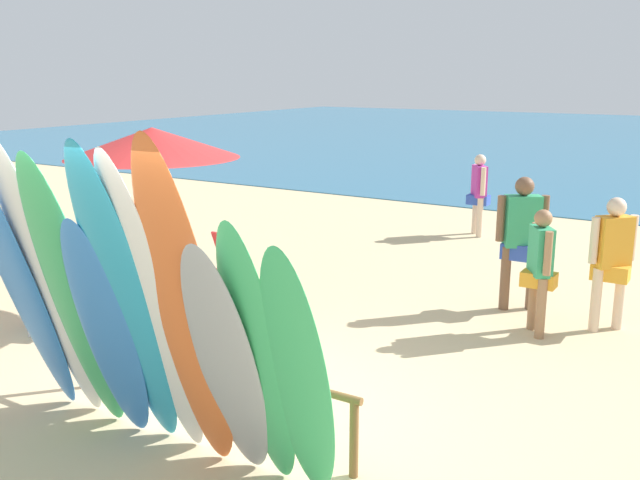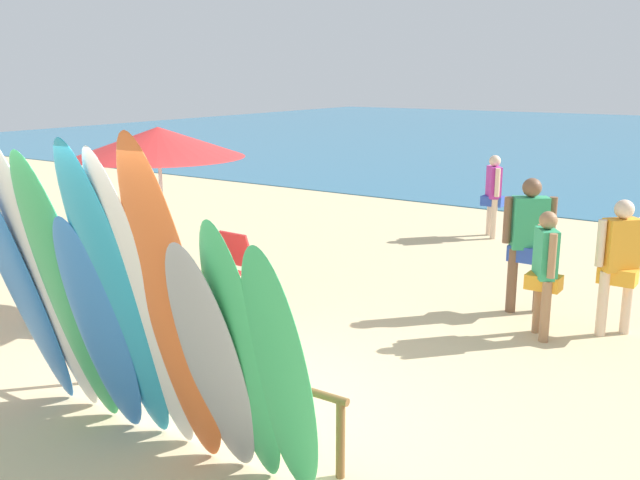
% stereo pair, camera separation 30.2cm
% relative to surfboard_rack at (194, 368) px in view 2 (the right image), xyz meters
% --- Properties ---
extents(ground, '(60.00, 60.00, 0.00)m').
position_rel_surfboard_rack_xyz_m(ground, '(0.00, 14.00, -0.52)').
color(ground, '#D3BC8C').
extents(surfboard_rack, '(3.10, 0.07, 0.66)m').
position_rel_surfboard_rack_xyz_m(surfboard_rack, '(0.00, 0.00, 0.00)').
color(surfboard_rack, brown).
rests_on(surfboard_rack, ground).
extents(surfboard_blue_0, '(0.50, 0.99, 2.71)m').
position_rel_surfboard_rack_xyz_m(surfboard_blue_0, '(-1.35, -0.73, 0.83)').
color(surfboard_blue_0, '#337AD1').
rests_on(surfboard_blue_0, ground).
extents(surfboard_white_1, '(0.54, 0.86, 2.57)m').
position_rel_surfboard_rack_xyz_m(surfboard_white_1, '(-1.05, -0.65, 0.76)').
color(surfboard_white_1, white).
rests_on(surfboard_white_1, ground).
extents(surfboard_green_2, '(0.59, 0.87, 2.46)m').
position_rel_surfboard_rack_xyz_m(surfboard_green_2, '(-0.70, -0.67, 0.70)').
color(surfboard_green_2, '#38B266').
rests_on(surfboard_green_2, ground).
extents(surfboard_blue_3, '(0.58, 0.70, 1.97)m').
position_rel_surfboard_rack_xyz_m(surfboard_blue_3, '(-0.40, -0.63, 0.46)').
color(surfboard_blue_3, '#337AD1').
rests_on(surfboard_blue_3, ground).
extents(surfboard_teal_4, '(0.56, 0.92, 2.58)m').
position_rel_surfboard_rack_xyz_m(surfboard_teal_4, '(-0.13, -0.67, 0.76)').
color(surfboard_teal_4, '#289EC6').
rests_on(surfboard_teal_4, ground).
extents(surfboard_white_5, '(0.61, 0.86, 2.52)m').
position_rel_surfboard_rack_xyz_m(surfboard_white_5, '(0.12, -0.63, 0.74)').
color(surfboard_white_5, white).
rests_on(surfboard_white_5, ground).
extents(surfboard_orange_6, '(0.58, 0.80, 2.64)m').
position_rel_surfboard_rack_xyz_m(surfboard_orange_6, '(0.48, -0.67, 0.80)').
color(surfboard_orange_6, orange).
rests_on(surfboard_orange_6, ground).
extents(surfboard_grey_7, '(0.56, 0.72, 1.93)m').
position_rel_surfboard_rack_xyz_m(surfboard_grey_7, '(0.78, -0.59, 0.44)').
color(surfboard_grey_7, '#999EA3').
rests_on(surfboard_grey_7, ground).
extents(surfboard_green_8, '(0.51, 0.67, 2.09)m').
position_rel_surfboard_rack_xyz_m(surfboard_green_8, '(1.02, -0.55, 0.52)').
color(surfboard_green_8, '#38B266').
rests_on(surfboard_green_8, ground).
extents(surfboard_green_9, '(0.48, 0.61, 1.97)m').
position_rel_surfboard_rack_xyz_m(surfboard_green_9, '(1.36, -0.54, 0.46)').
color(surfboard_green_9, '#38B266').
rests_on(surfboard_green_9, ground).
extents(beachgoer_by_water, '(0.40, 0.49, 1.52)m').
position_rel_surfboard_rack_xyz_m(beachgoer_by_water, '(-0.52, 8.38, 0.35)').
color(beachgoer_by_water, beige).
rests_on(beachgoer_by_water, ground).
extents(beachgoer_photographing, '(0.56, 0.42, 1.73)m').
position_rel_surfboard_rack_xyz_m(beachgoer_photographing, '(1.38, 4.54, 0.47)').
color(beachgoer_photographing, brown).
rests_on(beachgoer_photographing, ground).
extents(beachgoer_midbeach, '(0.39, 0.49, 1.48)m').
position_rel_surfboard_rack_xyz_m(beachgoer_midbeach, '(1.83, 3.77, 0.33)').
color(beachgoer_midbeach, '#9E704C').
rests_on(beachgoer_midbeach, ground).
extents(beachgoer_near_rack, '(0.45, 0.46, 1.60)m').
position_rel_surfboard_rack_xyz_m(beachgoer_near_rack, '(2.50, 4.33, 0.40)').
color(beachgoer_near_rack, beige).
rests_on(beachgoer_near_rack, ground).
extents(beach_chair_red, '(0.73, 0.85, 0.81)m').
position_rel_surfboard_rack_xyz_m(beach_chair_red, '(-3.08, 0.99, -0.10)').
color(beach_chair_red, '#B7B7BC').
rests_on(beach_chair_red, ground).
extents(beach_chair_blue, '(0.67, 0.79, 0.82)m').
position_rel_surfboard_rack_xyz_m(beach_chair_blue, '(-3.62, 2.70, -0.09)').
color(beach_chair_blue, '#B7B7BC').
rests_on(beach_chair_blue, ground).
extents(beach_chair_striped, '(0.53, 0.68, 0.83)m').
position_rel_surfboard_rack_xyz_m(beach_chair_striped, '(-2.30, 3.09, -0.09)').
color(beach_chair_striped, '#B7B7BC').
rests_on(beach_chair_striped, ground).
extents(beach_umbrella, '(2.07, 2.07, 2.36)m').
position_rel_surfboard_rack_xyz_m(beach_umbrella, '(-2.33, 1.91, 1.65)').
color(beach_umbrella, silver).
rests_on(beach_umbrella, ground).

